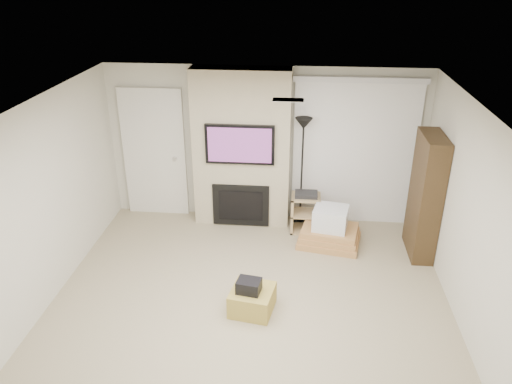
# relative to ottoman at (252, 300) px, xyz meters

# --- Properties ---
(floor) EXTENTS (5.00, 5.50, 0.00)m
(floor) POSITION_rel_ottoman_xyz_m (-0.05, -0.22, -0.15)
(floor) COLOR tan
(floor) RESTS_ON ground
(ceiling) EXTENTS (5.00, 5.50, 0.00)m
(ceiling) POSITION_rel_ottoman_xyz_m (-0.05, -0.22, 2.35)
(ceiling) COLOR white
(ceiling) RESTS_ON wall_back
(wall_back) EXTENTS (5.00, 0.00, 2.50)m
(wall_back) POSITION_rel_ottoman_xyz_m (-0.05, 2.53, 1.10)
(wall_back) COLOR beige
(wall_back) RESTS_ON ground
(wall_left) EXTENTS (0.00, 5.50, 2.50)m
(wall_left) POSITION_rel_ottoman_xyz_m (-2.55, -0.22, 1.10)
(wall_left) COLOR beige
(wall_left) RESTS_ON ground
(wall_right) EXTENTS (0.00, 5.50, 2.50)m
(wall_right) POSITION_rel_ottoman_xyz_m (2.45, -0.22, 1.10)
(wall_right) COLOR beige
(wall_right) RESTS_ON ground
(hvac_vent) EXTENTS (0.35, 0.18, 0.01)m
(hvac_vent) POSITION_rel_ottoman_xyz_m (0.35, 0.58, 2.35)
(hvac_vent) COLOR silver
(hvac_vent) RESTS_ON ceiling
(ottoman) EXTENTS (0.58, 0.58, 0.30)m
(ottoman) POSITION_rel_ottoman_xyz_m (0.00, 0.00, 0.00)
(ottoman) COLOR #A58E3C
(ottoman) RESTS_ON floor
(black_bag) EXTENTS (0.31, 0.26, 0.16)m
(black_bag) POSITION_rel_ottoman_xyz_m (-0.04, -0.03, 0.23)
(black_bag) COLOR black
(black_bag) RESTS_ON ottoman
(fireplace_wall) EXTENTS (1.50, 0.47, 2.50)m
(fireplace_wall) POSITION_rel_ottoman_xyz_m (-0.40, 2.32, 1.09)
(fireplace_wall) COLOR tan
(fireplace_wall) RESTS_ON floor
(entry_door) EXTENTS (1.02, 0.11, 2.14)m
(entry_door) POSITION_rel_ottoman_xyz_m (-1.85, 2.49, 0.90)
(entry_door) COLOR silver
(entry_door) RESTS_ON floor
(vertical_blinds) EXTENTS (1.98, 0.10, 2.37)m
(vertical_blinds) POSITION_rel_ottoman_xyz_m (1.35, 2.48, 1.12)
(vertical_blinds) COLOR silver
(vertical_blinds) RESTS_ON floor
(floor_lamp) EXTENTS (0.26, 0.26, 1.78)m
(floor_lamp) POSITION_rel_ottoman_xyz_m (0.55, 2.28, 1.25)
(floor_lamp) COLOR black
(floor_lamp) RESTS_ON floor
(av_stand) EXTENTS (0.45, 0.38, 0.66)m
(av_stand) POSITION_rel_ottoman_xyz_m (0.63, 2.07, 0.20)
(av_stand) COLOR tan
(av_stand) RESTS_ON floor
(box_stack) EXTENTS (1.00, 0.83, 0.60)m
(box_stack) POSITION_rel_ottoman_xyz_m (1.00, 1.69, 0.08)
(box_stack) COLOR #BA834A
(box_stack) RESTS_ON floor
(bookshelf) EXTENTS (0.30, 0.80, 1.80)m
(bookshelf) POSITION_rel_ottoman_xyz_m (2.29, 1.59, 0.75)
(bookshelf) COLOR #312313
(bookshelf) RESTS_ON floor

